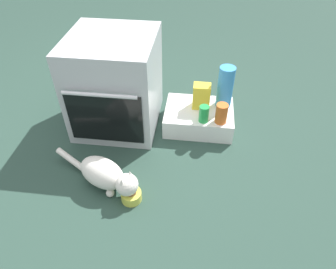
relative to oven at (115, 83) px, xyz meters
name	(u,v)px	position (x,y,z in m)	size (l,w,h in m)	color
ground	(104,160)	(-0.01, -0.42, -0.33)	(8.00, 8.00, 0.00)	#284238
oven	(115,83)	(0.00, 0.00, 0.00)	(0.57, 0.63, 0.65)	#B7BABF
pantry_cabinet	(199,117)	(0.59, 0.01, -0.25)	(0.48, 0.37, 0.14)	white
food_bowl	(131,195)	(0.24, -0.71, -0.29)	(0.12, 0.12, 0.08)	#D1D14C
cat	(106,175)	(0.08, -0.63, -0.22)	(0.58, 0.33, 0.19)	silver
snack_bag	(201,96)	(0.60, 0.05, -0.09)	(0.12, 0.09, 0.18)	yellow
water_bottle	(225,87)	(0.76, 0.10, -0.03)	(0.11, 0.11, 0.30)	#388CD1
sauce_jar	(221,113)	(0.74, -0.11, -0.11)	(0.08, 0.08, 0.14)	#D16023
soda_can	(204,114)	(0.62, -0.11, -0.12)	(0.07, 0.07, 0.12)	green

